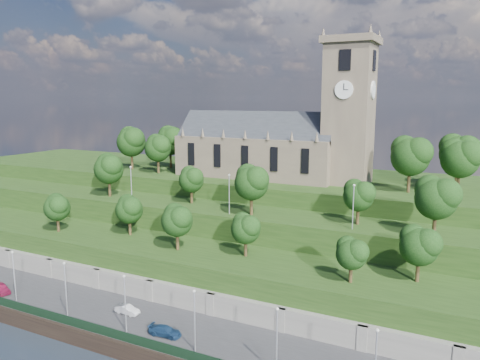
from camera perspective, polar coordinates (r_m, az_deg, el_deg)
The scene contains 16 objects.
promenade at distance 64.17m, azimuth -10.08°, elevation -17.62°, with size 160.00×12.00×2.00m, color #2D2D30.
quay_wall at distance 60.01m, azimuth -13.75°, elevation -19.73°, with size 160.00×0.50×2.20m, color black.
fence at distance 59.72m, azimuth -13.38°, elevation -18.23°, with size 160.00×0.10×1.20m, color black.
retaining_wall at distance 67.88m, azimuth -7.02°, elevation -14.53°, with size 160.00×2.10×5.00m.
embankment_lower at distance 71.97m, azimuth -4.34°, elevation -11.73°, with size 160.00×12.00×8.00m, color #1D3712.
embankment_upper at distance 80.36m, azimuth -0.29°, elevation -7.85°, with size 160.00×10.00×12.00m, color #1D3712.
hilltop at distance 98.46m, azimuth 5.26°, elevation -3.65°, with size 160.00×32.00×15.00m, color #1D3712.
church at distance 92.06m, azimuth 4.95°, elevation 4.89°, with size 38.60×12.35×27.60m.
trees_lower at distance 68.74m, azimuth -3.35°, elevation -5.24°, with size 62.59×8.61×7.14m.
trees_upper at distance 75.21m, azimuth 1.65°, elevation -0.16°, with size 63.91×8.03×8.37m.
trees_hilltop at distance 90.41m, azimuth 5.43°, elevation 4.03°, with size 72.66×15.94×9.51m.
lamp_posts_promenade at distance 60.58m, azimuth -13.84°, elevation -13.91°, with size 60.36×0.36×7.46m.
lamp_posts_upper at distance 75.31m, azimuth -1.33°, elevation -1.29°, with size 40.36×0.36×6.60m.
car_left at distance 79.61m, azimuth -27.07°, elevation -11.67°, with size 1.64×4.09×1.39m, color maroon.
car_middle at distance 66.74m, azimuth -13.58°, elevation -15.11°, with size 1.24×3.54×1.17m, color #9FA0A4.
car_right at distance 60.44m, azimuth -9.13°, elevation -17.71°, with size 1.69×4.15×1.21m, color #152D4C.
Camera 1 is at (34.67, -39.24, 30.48)m, focal length 35.00 mm.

